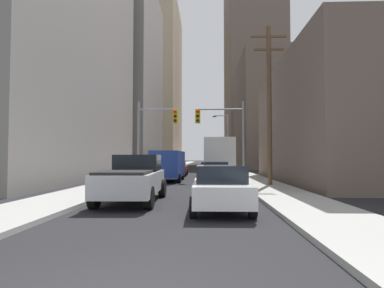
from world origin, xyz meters
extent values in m
cube|color=#9E9E99|center=(-4.70, 50.00, 0.07)|extent=(2.74, 160.00, 0.15)
cube|color=#9E9E99|center=(4.70, 50.00, 0.07)|extent=(2.74, 160.00, 0.15)
cube|color=silver|center=(2.44, 27.31, 1.95)|extent=(2.90, 11.58, 2.90)
cube|color=black|center=(1.18, 27.31, 2.47)|extent=(0.39, 10.57, 0.80)
cube|color=red|center=(1.17, 27.31, 1.37)|extent=(0.39, 10.57, 0.28)
cylinder|color=black|center=(1.26, 31.34, 0.50)|extent=(0.32, 1.00, 1.00)
cylinder|color=black|center=(3.61, 31.34, 0.50)|extent=(0.32, 1.00, 1.00)
cylinder|color=black|center=(1.26, 24.09, 0.50)|extent=(0.32, 1.00, 1.00)
cylinder|color=black|center=(3.61, 24.09, 0.50)|extent=(0.32, 1.00, 1.00)
cube|color=#B7BABF|center=(-1.79, 9.08, 0.80)|extent=(2.18, 5.47, 0.80)
cube|color=black|center=(-1.79, 10.05, 1.55)|extent=(1.86, 1.86, 0.70)
cube|color=black|center=(-1.79, 7.73, 1.25)|extent=(1.84, 2.43, 0.10)
cylinder|color=black|center=(-2.75, 10.80, 0.40)|extent=(0.28, 0.80, 0.80)
cylinder|color=black|center=(-0.83, 10.80, 0.40)|extent=(0.28, 0.80, 0.80)
cylinder|color=black|center=(-2.75, 7.35, 0.40)|extent=(0.28, 0.80, 0.80)
cylinder|color=black|center=(-0.83, 7.35, 0.40)|extent=(0.28, 0.80, 0.80)
cube|color=navy|center=(-1.68, 20.57, 1.31)|extent=(2.17, 5.26, 1.90)
cube|color=black|center=(-1.68, 23.17, 1.73)|extent=(1.76, 0.08, 0.60)
cylinder|color=black|center=(-2.64, 22.23, 0.36)|extent=(0.24, 0.72, 0.72)
cylinder|color=black|center=(-0.72, 22.23, 0.36)|extent=(0.24, 0.72, 0.72)
cylinder|color=black|center=(-2.64, 18.91, 0.36)|extent=(0.24, 0.72, 0.72)
cylinder|color=black|center=(-0.72, 18.91, 0.36)|extent=(0.24, 0.72, 0.72)
cube|color=white|center=(1.62, 7.15, 0.65)|extent=(1.83, 4.21, 0.65)
cube|color=black|center=(1.62, 7.00, 1.25)|extent=(1.60, 1.91, 0.55)
cylinder|color=black|center=(0.76, 8.49, 0.32)|extent=(0.22, 0.64, 0.64)
cylinder|color=black|center=(2.48, 8.49, 0.32)|extent=(0.22, 0.64, 0.64)
cylinder|color=black|center=(0.76, 5.81, 0.32)|extent=(0.22, 0.64, 0.64)
cylinder|color=black|center=(2.48, 5.81, 0.32)|extent=(0.22, 0.64, 0.64)
cube|color=slate|center=(1.67, 16.25, 0.65)|extent=(1.91, 4.24, 0.65)
cube|color=black|center=(1.67, 16.10, 1.25)|extent=(1.63, 1.94, 0.55)
cylinder|color=black|center=(0.80, 17.59, 0.32)|extent=(0.22, 0.64, 0.64)
cylinder|color=black|center=(2.53, 17.59, 0.32)|extent=(0.22, 0.64, 0.64)
cylinder|color=black|center=(0.80, 14.90, 0.32)|extent=(0.22, 0.64, 0.64)
cylinder|color=black|center=(2.53, 14.90, 0.32)|extent=(0.22, 0.64, 0.64)
cube|color=maroon|center=(-1.64, 27.76, 0.65)|extent=(1.84, 4.22, 0.65)
cube|color=black|center=(-1.64, 27.61, 1.25)|extent=(1.60, 1.91, 0.55)
cylinder|color=black|center=(-2.51, 29.10, 0.32)|extent=(0.22, 0.64, 0.64)
cylinder|color=black|center=(-0.78, 29.10, 0.32)|extent=(0.22, 0.64, 0.64)
cylinder|color=black|center=(-2.51, 26.41, 0.32)|extent=(0.22, 0.64, 0.64)
cylinder|color=black|center=(-0.78, 26.41, 0.32)|extent=(0.22, 0.64, 0.64)
cylinder|color=gray|center=(-3.93, 20.40, 3.00)|extent=(0.18, 0.18, 6.00)
cylinder|color=gray|center=(-2.54, 20.40, 5.40)|extent=(2.78, 0.12, 0.12)
cube|color=gold|center=(-1.15, 20.40, 4.88)|extent=(0.38, 0.30, 1.05)
sphere|color=red|center=(-1.15, 20.23, 5.21)|extent=(0.24, 0.24, 0.24)
sphere|color=black|center=(-1.15, 20.23, 4.88)|extent=(0.24, 0.24, 0.24)
sphere|color=black|center=(-1.15, 20.23, 4.54)|extent=(0.24, 0.24, 0.24)
cylinder|color=gray|center=(3.93, 20.40, 3.00)|extent=(0.18, 0.18, 6.00)
cylinder|color=gray|center=(2.23, 20.40, 5.40)|extent=(3.39, 0.12, 0.12)
cube|color=gold|center=(0.54, 20.40, 4.88)|extent=(0.38, 0.30, 1.05)
sphere|color=red|center=(0.54, 20.23, 5.21)|extent=(0.24, 0.24, 0.24)
sphere|color=black|center=(0.54, 20.23, 4.88)|extent=(0.24, 0.24, 0.24)
sphere|color=black|center=(0.54, 20.23, 4.54)|extent=(0.24, 0.24, 0.24)
cylinder|color=gray|center=(3.93, 64.10, 3.00)|extent=(0.18, 0.18, 6.00)
cylinder|color=gray|center=(2.49, 64.10, 5.40)|extent=(2.88, 0.12, 0.12)
cube|color=gold|center=(1.05, 64.10, 4.88)|extent=(0.38, 0.30, 1.05)
sphere|color=black|center=(1.05, 63.93, 5.21)|extent=(0.24, 0.24, 0.24)
sphere|color=#F9A514|center=(1.05, 63.93, 4.88)|extent=(0.24, 0.24, 0.24)
sphere|color=black|center=(1.05, 63.93, 4.54)|extent=(0.24, 0.24, 0.24)
cylinder|color=brown|center=(4.97, 15.86, 4.88)|extent=(0.28, 0.28, 9.76)
cube|color=brown|center=(4.97, 15.86, 9.16)|extent=(2.20, 0.12, 0.12)
cube|color=brown|center=(4.97, 15.86, 8.36)|extent=(1.80, 0.12, 0.12)
cylinder|color=gray|center=(4.03, 38.95, 3.75)|extent=(0.16, 0.16, 7.50)
cylinder|color=gray|center=(3.17, 38.95, 7.30)|extent=(1.72, 0.10, 0.10)
ellipsoid|color=#4C4C51|center=(2.30, 38.95, 7.20)|extent=(0.56, 0.32, 0.20)
cube|color=gray|center=(-14.52, 45.52, 13.98)|extent=(15.65, 18.23, 27.96)
cube|color=tan|center=(-13.68, 87.56, 22.58)|extent=(14.13, 29.07, 45.16)
cube|color=#66564C|center=(18.81, 51.18, 9.05)|extent=(24.01, 18.55, 18.10)
cube|color=#66564C|center=(14.24, 86.52, 34.40)|extent=(14.28, 26.61, 68.80)
camera|label=1|loc=(1.11, -3.82, 1.78)|focal=30.41mm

